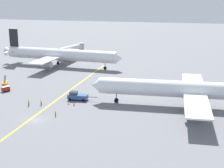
% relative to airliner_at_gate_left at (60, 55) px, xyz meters
% --- Properties ---
extents(ground_plane, '(600.00, 600.00, 0.00)m').
position_rel_airliner_at_gate_left_xyz_m(ground_plane, '(18.35, -63.31, -5.29)').
color(ground_plane, slate).
extents(taxiway_stripe, '(2.87, 119.99, 0.01)m').
position_rel_airliner_at_gate_left_xyz_m(taxiway_stripe, '(17.07, -53.31, -5.28)').
color(taxiway_stripe, yellow).
rests_on(taxiway_stripe, ground).
extents(airliner_at_gate_left, '(56.77, 38.35, 15.95)m').
position_rel_airliner_at_gate_left_xyz_m(airliner_at_gate_left, '(0.00, 0.00, 0.00)').
color(airliner_at_gate_left, silver).
rests_on(airliner_at_gate_left, ground).
extents(airliner_being_pushed, '(56.30, 44.34, 16.26)m').
position_rel_airliner_at_gate_left_xyz_m(airliner_being_pushed, '(56.58, -43.04, -0.25)').
color(airliner_being_pushed, white).
rests_on(airliner_being_pushed, ground).
extents(pushback_tug, '(9.30, 3.10, 2.94)m').
position_rel_airliner_at_gate_left_xyz_m(pushback_tug, '(23.44, -44.73, -4.04)').
color(pushback_tug, '#2D4C8C').
rests_on(pushback_tug, ground).
extents(gse_baggage_cart_near_cluster, '(2.70, 3.15, 1.71)m').
position_rel_airliner_at_gate_left_xyz_m(gse_baggage_cart_near_cluster, '(-3.02, -41.45, -4.42)').
color(gse_baggage_cart_near_cluster, red).
rests_on(gse_baggage_cart_near_cluster, ground).
extents(gse_belt_loader_portside, '(3.33, 4.98, 3.02)m').
position_rel_airliner_at_gate_left_xyz_m(gse_belt_loader_portside, '(-7.19, -34.88, -4.46)').
color(gse_belt_loader_portside, orange).
rests_on(gse_belt_loader_portside, ground).
extents(ground_crew_marshaller_foreground, '(0.36, 0.36, 1.73)m').
position_rel_airliner_at_gate_left_xyz_m(ground_crew_marshaller_foreground, '(11.44, -53.29, -4.39)').
color(ground_crew_marshaller_foreground, black).
rests_on(ground_crew_marshaller_foreground, ground).
extents(ground_crew_wing_walker_right, '(0.36, 0.50, 1.56)m').
position_rel_airliner_at_gate_left_xyz_m(ground_crew_wing_walker_right, '(22.38, -59.38, -4.48)').
color(ground_crew_wing_walker_right, '#4C4C51').
rests_on(ground_crew_wing_walker_right, ground).
extents(ground_crew_ramp_agent_by_cones, '(0.50, 0.36, 1.67)m').
position_rel_airliner_at_gate_left_xyz_m(ground_crew_ramp_agent_by_cones, '(14.73, -51.94, -4.42)').
color(ground_crew_ramp_agent_by_cones, black).
rests_on(ground_crew_ramp_agent_by_cones, ground).
extents(traffic_cone_wingtip_starboard, '(0.44, 0.44, 0.60)m').
position_rel_airliner_at_gate_left_xyz_m(traffic_cone_wingtip_starboard, '(24.03, -49.28, -5.01)').
color(traffic_cone_wingtip_starboard, orange).
rests_on(traffic_cone_wingtip_starboard, ground).
extents(traffic_cone_wingtip_port, '(0.44, 0.44, 0.60)m').
position_rel_airliner_at_gate_left_xyz_m(traffic_cone_wingtip_port, '(22.35, -49.43, -5.01)').
color(traffic_cone_wingtip_port, orange).
rests_on(traffic_cone_wingtip_port, ground).
extents(traffic_cone_nose_right, '(0.44, 0.44, 0.60)m').
position_rel_airliner_at_gate_left_xyz_m(traffic_cone_nose_right, '(24.36, -50.33, -5.01)').
color(traffic_cone_nose_right, orange).
rests_on(traffic_cone_nose_right, ground).
extents(jet_bridge, '(8.32, 19.97, 5.98)m').
position_rel_airliner_at_gate_left_xyz_m(jet_bridge, '(-3.16, 24.87, -1.08)').
color(jet_bridge, '#B7B7BC').
rests_on(jet_bridge, ground).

